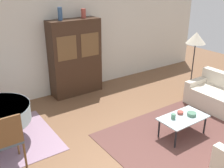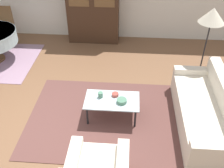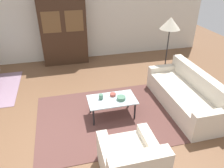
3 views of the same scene
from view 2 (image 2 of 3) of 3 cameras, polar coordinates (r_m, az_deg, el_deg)
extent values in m
plane|color=brown|center=(4.76, -14.16, -9.21)|extent=(14.00, 14.00, 0.00)
cube|color=brown|center=(4.79, -1.19, -7.28)|extent=(2.80, 2.12, 0.01)
cube|color=beige|center=(4.79, 19.12, -6.38)|extent=(0.83, 2.07, 0.43)
cube|color=beige|center=(3.97, 22.61, -12.83)|extent=(0.83, 0.16, 0.12)
cube|color=beige|center=(5.36, 17.75, 2.75)|extent=(0.83, 0.16, 0.12)
cube|color=beige|center=(3.57, -8.79, -17.04)|extent=(0.16, 0.88, 0.12)
cube|color=beige|center=(3.50, 2.26, -17.87)|extent=(0.16, 0.88, 0.12)
cylinder|color=black|center=(4.56, -5.41, -6.91)|extent=(0.04, 0.04, 0.38)
cylinder|color=black|center=(4.52, 5.07, -7.45)|extent=(0.04, 0.04, 0.38)
cylinder|color=black|center=(4.87, -4.67, -3.52)|extent=(0.04, 0.04, 0.38)
cylinder|color=black|center=(4.83, 5.09, -4.00)|extent=(0.04, 0.04, 0.38)
cube|color=silver|center=(4.54, 0.00, -3.58)|extent=(0.94, 0.54, 0.02)
cube|color=#382316|center=(6.95, -4.15, 16.69)|extent=(1.31, 0.45, 1.93)
cylinder|color=brown|center=(7.25, -21.31, 8.84)|extent=(0.04, 0.04, 0.46)
cylinder|color=brown|center=(7.57, -20.19, 10.31)|extent=(0.04, 0.04, 0.46)
cylinder|color=brown|center=(7.74, -22.97, 10.21)|extent=(0.04, 0.04, 0.46)
cube|color=#475666|center=(7.39, -22.61, 11.25)|extent=(0.44, 0.44, 0.04)
cube|color=brown|center=(7.46, -22.48, 13.71)|extent=(0.44, 0.04, 0.48)
cylinder|color=black|center=(5.96, 18.04, 0.81)|extent=(0.28, 0.28, 0.02)
cylinder|color=black|center=(5.61, 19.33, 6.44)|extent=(0.03, 0.03, 1.34)
cone|color=beige|center=(5.29, 21.07, 13.79)|extent=(0.49, 0.49, 0.28)
cylinder|color=#4C7A60|center=(4.57, -2.54, -2.36)|extent=(0.08, 0.08, 0.10)
cylinder|color=#4C7A60|center=(4.47, 2.13, -3.71)|extent=(0.17, 0.17, 0.07)
cylinder|color=#9E4238|center=(4.61, 0.70, -2.32)|extent=(0.12, 0.12, 0.05)
camera|label=1|loc=(3.94, -75.01, 2.82)|focal=42.00mm
camera|label=3|loc=(1.26, -71.31, -18.58)|focal=35.00mm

